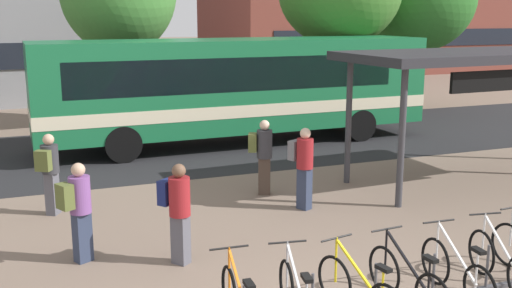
# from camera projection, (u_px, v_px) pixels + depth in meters

# --- Properties ---
(bus_lane_asphalt) EXTENTS (80.00, 7.20, 0.01)m
(bus_lane_asphalt) POSITION_uv_depth(u_px,v_px,m) (163.00, 149.00, 17.83)
(bus_lane_asphalt) COLOR #232326
(bus_lane_asphalt) RESTS_ON ground
(city_bus) EXTENTS (12.07, 2.80, 3.20)m
(city_bus) POSITION_uv_depth(u_px,v_px,m) (239.00, 86.00, 18.31)
(city_bus) COLOR #196B3D
(city_bus) RESTS_ON ground
(parked_bicycle_black_3) EXTENTS (0.52, 1.72, 0.99)m
(parked_bicycle_black_3) POSITION_uv_depth(u_px,v_px,m) (407.00, 282.00, 8.08)
(parked_bicycle_black_3) COLOR black
(parked_bicycle_black_3) RESTS_ON ground
(parked_bicycle_white_4) EXTENTS (0.52, 1.72, 0.99)m
(parked_bicycle_white_4) POSITION_uv_depth(u_px,v_px,m) (457.00, 273.00, 8.37)
(parked_bicycle_white_4) COLOR black
(parked_bicycle_white_4) RESTS_ON ground
(parked_bicycle_white_5) EXTENTS (0.52, 1.71, 0.99)m
(parked_bicycle_white_5) POSITION_uv_depth(u_px,v_px,m) (501.00, 264.00, 8.68)
(parked_bicycle_white_5) COLOR black
(parked_bicycle_white_5) RESTS_ON ground
(transit_shelter) EXTENTS (6.75, 3.10, 3.10)m
(transit_shelter) POSITION_uv_depth(u_px,v_px,m) (482.00, 60.00, 13.88)
(transit_shelter) COLOR #38383D
(transit_shelter) RESTS_ON ground
(commuter_navy_pack_0) EXTENTS (0.56, 0.60, 1.65)m
(commuter_navy_pack_0) POSITION_uv_depth(u_px,v_px,m) (178.00, 207.00, 9.47)
(commuter_navy_pack_0) COLOR #565660
(commuter_navy_pack_0) RESTS_ON ground
(commuter_olive_pack_1) EXTENTS (0.60, 0.50, 1.68)m
(commuter_olive_pack_1) POSITION_uv_depth(u_px,v_px,m) (263.00, 152.00, 13.14)
(commuter_olive_pack_1) COLOR #47382D
(commuter_olive_pack_1) RESTS_ON ground
(commuter_olive_pack_2) EXTENTS (0.53, 0.61, 1.64)m
(commuter_olive_pack_2) POSITION_uv_depth(u_px,v_px,m) (50.00, 169.00, 11.78)
(commuter_olive_pack_2) COLOR #565660
(commuter_olive_pack_2) RESTS_ON ground
(commuter_grey_pack_3) EXTENTS (0.50, 0.60, 1.70)m
(commuter_grey_pack_3) POSITION_uv_depth(u_px,v_px,m) (303.00, 162.00, 12.16)
(commuter_grey_pack_3) COLOR #2D3851
(commuter_grey_pack_3) RESTS_ON ground
(commuter_olive_pack_4) EXTENTS (0.60, 0.51, 1.64)m
(commuter_olive_pack_4) POSITION_uv_depth(u_px,v_px,m) (78.00, 206.00, 9.50)
(commuter_olive_pack_4) COLOR #2D3851
(commuter_olive_pack_4) RESTS_ON ground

